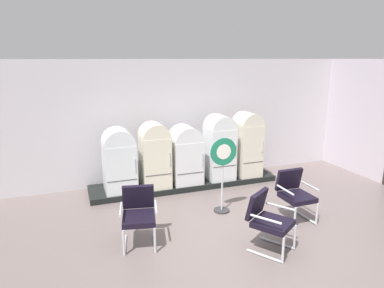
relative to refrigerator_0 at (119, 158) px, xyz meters
name	(u,v)px	position (x,y,z in m)	size (l,w,h in m)	color
ground	(245,249)	(1.56, -2.93, -0.89)	(12.00, 10.00, 0.05)	#6D5F5C
back_wall	(177,120)	(1.56, 0.73, 0.64)	(11.76, 0.12, 2.99)	silver
side_wall_right	(359,118)	(6.22, -0.46, 0.62)	(0.16, 2.20, 2.99)	silver
display_plinth	(185,183)	(1.56, 0.09, -0.80)	(4.50, 0.95, 0.13)	black
refrigerator_0	(119,158)	(0.00, 0.00, 0.00)	(0.69, 0.71, 1.41)	white
refrigerator_1	(155,153)	(0.80, -0.02, 0.05)	(0.63, 0.66, 1.49)	beige
refrigerator_2	(186,153)	(1.55, 0.00, -0.02)	(0.69, 0.71, 1.37)	white
refrigerator_3	(220,145)	(2.41, -0.02, 0.10)	(0.64, 0.67, 1.57)	white
refrigerator_4	(247,142)	(3.17, -0.02, 0.11)	(0.59, 0.67, 1.59)	beige
armchair_left	(139,212)	(-0.01, -2.16, -0.32)	(0.68, 0.76, 0.95)	silver
armchair_right	(295,192)	(2.94, -2.30, -0.32)	(0.60, 0.67, 0.95)	silver
armchair_center	(268,218)	(1.87, -3.06, -0.32)	(0.81, 0.85, 0.95)	silver
sign_stand	(223,173)	(1.79, -1.54, -0.05)	(0.55, 0.32, 1.53)	#2D2D30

